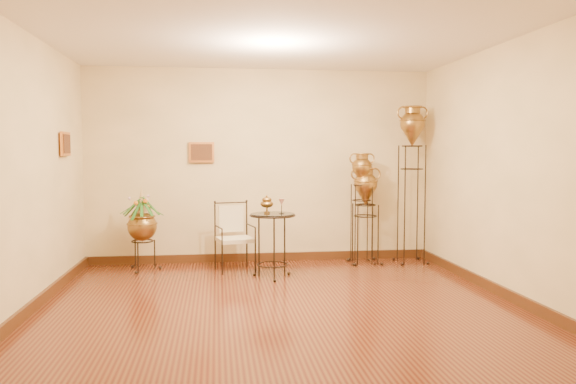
{
  "coord_description": "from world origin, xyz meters",
  "views": [
    {
      "loc": [
        -0.65,
        -5.68,
        1.59
      ],
      "look_at": [
        0.25,
        1.3,
        1.1
      ],
      "focal_mm": 35.0,
      "sensor_mm": 36.0,
      "label": 1
    }
  ],
  "objects": [
    {
      "name": "planter_urn",
      "position": [
        -1.64,
        2.04,
        0.65
      ],
      "size": [
        0.73,
        0.73,
        1.16
      ],
      "rotation": [
        0.0,
        0.0,
        0.2
      ],
      "color": "black",
      "rests_on": "ground"
    },
    {
      "name": "ground",
      "position": [
        0.0,
        0.0,
        0.0
      ],
      "size": [
        5.0,
        5.0,
        0.0
      ],
      "primitive_type": "plane",
      "color": "brown",
      "rests_on": "ground"
    },
    {
      "name": "armchair",
      "position": [
        -0.4,
        1.85,
        0.46
      ],
      "size": [
        0.61,
        0.59,
        0.92
      ],
      "rotation": [
        0.0,
        0.0,
        0.22
      ],
      "color": "black",
      "rests_on": "ground"
    },
    {
      "name": "side_table",
      "position": [
        0.06,
        1.37,
        0.43
      ],
      "size": [
        0.73,
        0.73,
        1.04
      ],
      "rotation": [
        0.0,
        0.0,
        -0.36
      ],
      "color": "black",
      "rests_on": "ground"
    },
    {
      "name": "amphora_tall",
      "position": [
        2.15,
        2.1,
        1.17
      ],
      "size": [
        0.57,
        0.57,
        2.29
      ],
      "rotation": [
        0.0,
        0.0,
        0.32
      ],
      "color": "black",
      "rests_on": "ground"
    },
    {
      "name": "amphora_short",
      "position": [
        1.48,
        2.15,
        0.7
      ],
      "size": [
        0.46,
        0.46,
        1.41
      ],
      "rotation": [
        0.0,
        0.0,
        -0.09
      ],
      "color": "black",
      "rests_on": "ground"
    },
    {
      "name": "room_shell",
      "position": [
        -0.01,
        0.01,
        1.73
      ],
      "size": [
        5.02,
        5.02,
        2.81
      ],
      "color": "beige",
      "rests_on": "ground"
    },
    {
      "name": "amphora_mid",
      "position": [
        1.42,
        2.13,
        0.81
      ],
      "size": [
        0.48,
        0.48,
        1.61
      ],
      "rotation": [
        0.0,
        0.0,
        0.43
      ],
      "color": "black",
      "rests_on": "ground"
    }
  ]
}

